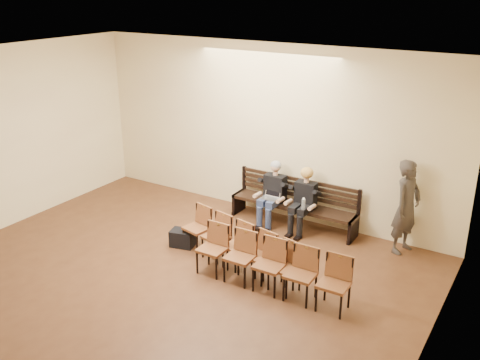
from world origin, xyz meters
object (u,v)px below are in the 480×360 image
at_px(seated_woman, 303,203).
at_px(chair_row_front, 269,266).
at_px(passerby, 407,200).
at_px(bench, 293,215).
at_px(bag, 182,238).
at_px(seated_man, 273,194).
at_px(water_bottle, 303,210).
at_px(laptop, 270,199).
at_px(chair_row_back, 237,247).

distance_m(seated_woman, chair_row_front, 2.27).
bearing_deg(passerby, seated_woman, 111.95).
bearing_deg(bench, bag, -125.45).
distance_m(seated_man, seated_woman, 0.67).
distance_m(bench, passerby, 2.29).
distance_m(water_bottle, chair_row_front, 1.98).
distance_m(seated_man, water_bottle, 0.84).
relative_size(laptop, water_bottle, 1.38).
relative_size(seated_woman, chair_row_back, 0.47).
bearing_deg(seated_woman, chair_row_front, -78.08).
bearing_deg(chair_row_back, bench, 100.60).
bearing_deg(passerby, chair_row_front, 165.45).
distance_m(seated_man, chair_row_back, 1.93).
bearing_deg(seated_woman, bag, -132.46).
bearing_deg(seated_woman, laptop, -166.83).
distance_m(bench, chair_row_back, 2.02).
bearing_deg(seated_man, seated_woman, 0.00).
xyz_separation_m(bench, seated_man, (-0.40, -0.12, 0.39)).
bearing_deg(chair_row_front, seated_man, 116.38).
relative_size(seated_woman, laptop, 3.53).
xyz_separation_m(laptop, water_bottle, (0.78, -0.11, -0.00)).
bearing_deg(water_bottle, laptop, 171.82).
bearing_deg(passerby, chair_row_back, 149.39).
bearing_deg(passerby, laptop, 113.85).
distance_m(laptop, chair_row_back, 1.78).
height_order(laptop, water_bottle, same).
bearing_deg(seated_man, chair_row_front, -62.81).
xyz_separation_m(bench, chair_row_front, (0.74, -2.33, 0.19)).
xyz_separation_m(water_bottle, passerby, (1.77, 0.46, 0.42)).
distance_m(water_bottle, bag, 2.31).
bearing_deg(bag, water_bottle, 40.73).
height_order(laptop, chair_row_front, chair_row_front).
bearing_deg(seated_man, passerby, 4.33).
bearing_deg(bench, seated_woman, -24.06).
relative_size(seated_man, laptop, 3.78).
relative_size(chair_row_front, chair_row_back, 1.05).
height_order(seated_woman, chair_row_back, seated_woman).
bearing_deg(chair_row_front, bag, 166.41).
bearing_deg(laptop, passerby, 14.76).
distance_m(bench, bag, 2.29).
relative_size(laptop, bag, 0.77).
xyz_separation_m(bag, chair_row_back, (1.28, -0.15, 0.24)).
bearing_deg(chair_row_front, chair_row_back, 156.87).
bearing_deg(bag, seated_man, 62.02).
bearing_deg(water_bottle, seated_woman, 114.94).
bearing_deg(bag, chair_row_front, -12.79).
distance_m(seated_man, passerby, 2.60).
bearing_deg(bench, water_bottle, -44.46).
relative_size(bag, passerby, 0.21).
distance_m(seated_man, laptop, 0.16).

